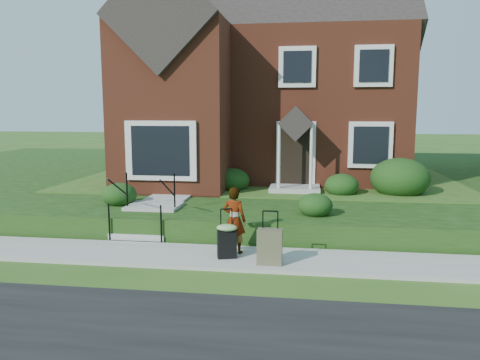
% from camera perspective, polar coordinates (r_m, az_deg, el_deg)
% --- Properties ---
extents(ground, '(120.00, 120.00, 0.00)m').
position_cam_1_polar(ground, '(10.26, -0.95, -9.67)').
color(ground, '#2D5119').
rests_on(ground, ground).
extents(sidewalk, '(60.00, 1.60, 0.08)m').
position_cam_1_polar(sidewalk, '(10.24, -0.95, -9.46)').
color(sidewalk, '#9E9B93').
rests_on(sidewalk, ground).
extents(terrace, '(44.00, 20.00, 0.60)m').
position_cam_1_polar(terrace, '(20.88, 14.75, 0.17)').
color(terrace, '#15330D').
rests_on(terrace, ground).
extents(walkway, '(1.20, 6.00, 0.06)m').
position_cam_1_polar(walkway, '(15.39, -7.26, -1.23)').
color(walkway, '#9E9B93').
rests_on(walkway, terrace).
extents(main_house, '(10.40, 10.20, 9.40)m').
position_cam_1_polar(main_house, '(19.43, 2.95, 14.52)').
color(main_house, brown).
rests_on(main_house, terrace).
extents(front_steps, '(1.40, 2.02, 1.50)m').
position_cam_1_polar(front_steps, '(12.46, -11.07, -4.31)').
color(front_steps, '#9E9B93').
rests_on(front_steps, ground).
extents(foundation_shrubs, '(10.32, 4.74, 1.28)m').
position_cam_1_polar(foundation_shrubs, '(14.71, 8.12, 0.21)').
color(foundation_shrubs, '#153810').
rests_on(foundation_shrubs, terrace).
extents(woman, '(0.62, 0.50, 1.47)m').
position_cam_1_polar(woman, '(10.30, -0.69, -4.88)').
color(woman, '#999999').
rests_on(woman, sidewalk).
extents(suitcase_black, '(0.53, 0.47, 1.06)m').
position_cam_1_polar(suitcase_black, '(10.00, -1.61, -7.20)').
color(suitcase_black, black).
rests_on(suitcase_black, sidewalk).
extents(suitcase_olive, '(0.51, 0.29, 1.10)m').
position_cam_1_polar(suitcase_olive, '(9.63, 3.64, -8.10)').
color(suitcase_olive, brown).
rests_on(suitcase_olive, sidewalk).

